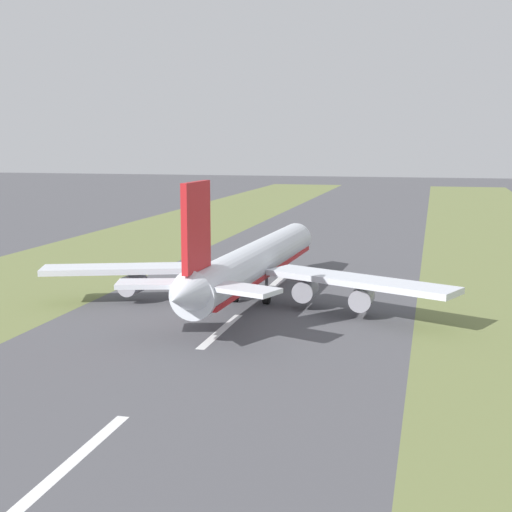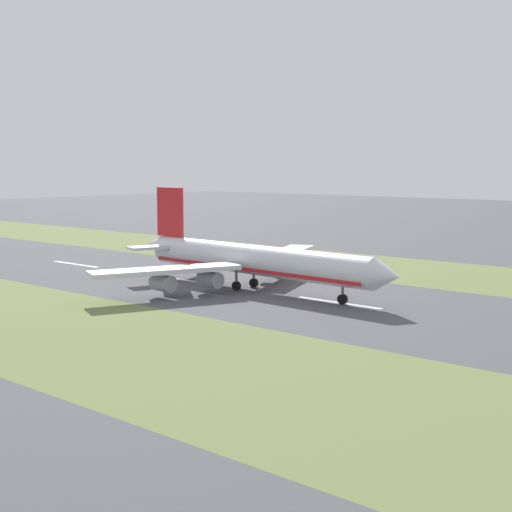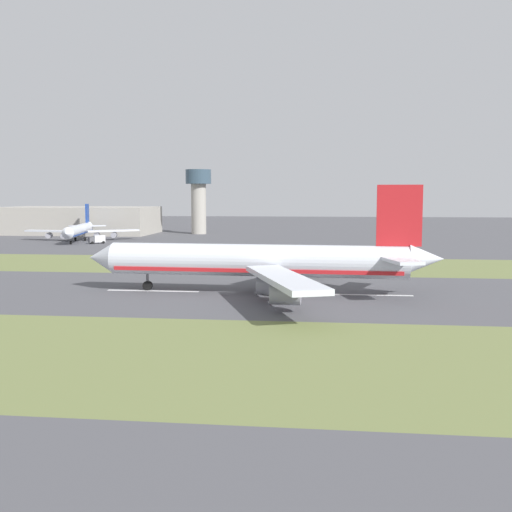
# 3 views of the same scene
# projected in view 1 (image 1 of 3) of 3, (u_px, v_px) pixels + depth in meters

# --- Properties ---
(ground_plane) EXTENTS (800.00, 800.00, 0.00)m
(ground_plane) POSITION_uv_depth(u_px,v_px,m) (265.00, 292.00, 119.51)
(ground_plane) COLOR #4C4C51
(grass_median_west) EXTENTS (40.00, 600.00, 0.01)m
(grass_median_west) POSITION_uv_depth(u_px,v_px,m) (26.00, 280.00, 130.28)
(grass_median_west) COLOR olive
(grass_median_west) RESTS_ON ground
(centreline_dash_near) EXTENTS (1.20, 18.00, 0.01)m
(centreline_dash_near) POSITION_uv_depth(u_px,v_px,m) (76.00, 458.00, 56.93)
(centreline_dash_near) COLOR silver
(centreline_dash_near) RESTS_ON ground
(centreline_dash_mid) EXTENTS (1.20, 18.00, 0.01)m
(centreline_dash_mid) POSITION_uv_depth(u_px,v_px,m) (221.00, 331.00, 95.25)
(centreline_dash_mid) COLOR silver
(centreline_dash_mid) RESTS_ON ground
(centreline_dash_far) EXTENTS (1.20, 18.00, 0.01)m
(centreline_dash_far) POSITION_uv_depth(u_px,v_px,m) (283.00, 276.00, 133.56)
(centreline_dash_far) COLOR silver
(centreline_dash_far) RESTS_ON ground
(airplane_main_jet) EXTENTS (64.08, 67.17, 20.20)m
(airplane_main_jet) POSITION_uv_depth(u_px,v_px,m) (253.00, 264.00, 111.68)
(airplane_main_jet) COLOR silver
(airplane_main_jet) RESTS_ON ground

